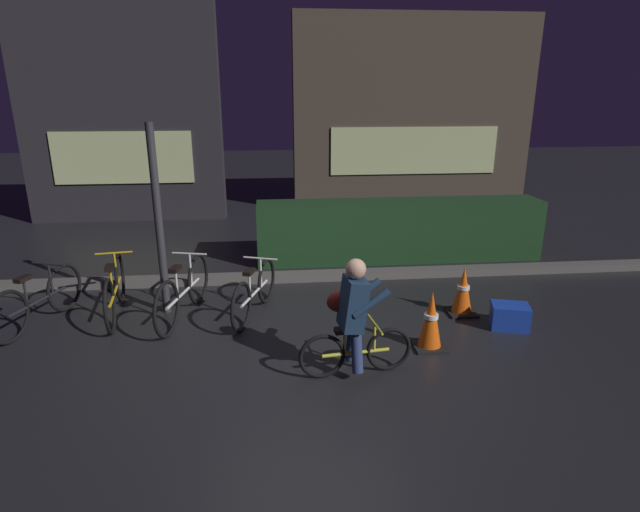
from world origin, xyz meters
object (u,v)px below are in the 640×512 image
traffic_cone_far (463,291)px  blue_crate (510,316)px  street_post (159,222)px  cyclist (353,317)px  parked_bike_center_left (183,292)px  parked_bike_leftmost (38,300)px  traffic_cone_near (431,321)px  parked_bike_center_right (255,292)px  parked_bike_left_mid (115,290)px

traffic_cone_far → blue_crate: traffic_cone_far is taller
street_post → cyclist: (2.18, -1.76, -0.58)m
parked_bike_center_left → cyclist: 2.47m
parked_bike_leftmost → cyclist: 3.96m
traffic_cone_near → traffic_cone_far: size_ratio=1.06×
traffic_cone_near → cyclist: size_ratio=0.54×
traffic_cone_far → parked_bike_center_right: bearing=175.7°
parked_bike_left_mid → cyclist: (2.80, -1.70, 0.28)m
street_post → parked_bike_center_right: 1.48m
parked_bike_leftmost → cyclist: size_ratio=1.21×
street_post → parked_bike_center_right: street_post is taller
parked_bike_center_right → cyclist: bearing=-127.2°
parked_bike_leftmost → parked_bike_center_left: parked_bike_center_left is taller
parked_bike_leftmost → parked_bike_left_mid: bearing=-57.7°
parked_bike_center_right → traffic_cone_near: size_ratio=2.15×
parked_bike_center_right → traffic_cone_near: bearing=-99.4°
parked_bike_leftmost → parked_bike_left_mid: parked_bike_left_mid is taller
parked_bike_center_right → blue_crate: bearing=-83.1°
parked_bike_leftmost → parked_bike_center_left: (1.74, 0.05, 0.02)m
traffic_cone_near → traffic_cone_far: bearing=51.3°
street_post → parked_bike_left_mid: bearing=-174.6°
street_post → traffic_cone_near: bearing=-22.5°
parked_bike_left_mid → cyclist: cyclist is taller
blue_crate → cyclist: bearing=-157.4°
parked_bike_leftmost → traffic_cone_near: 4.73m
traffic_cone_near → blue_crate: bearing=19.6°
traffic_cone_near → street_post: bearing=157.5°
street_post → parked_bike_center_right: (1.16, -0.23, -0.89)m
parked_bike_leftmost → blue_crate: bearing=-77.7°
cyclist → parked_bike_leftmost: bearing=150.8°
street_post → parked_bike_left_mid: (-0.61, -0.06, -0.86)m
parked_bike_center_left → traffic_cone_far: bearing=-79.9°
traffic_cone_near → blue_crate: 1.21m
traffic_cone_far → blue_crate: size_ratio=1.45×
street_post → parked_bike_leftmost: bearing=-169.7°
parked_bike_left_mid → parked_bike_center_left: 0.90m
parked_bike_left_mid → blue_crate: 4.95m
parked_bike_left_mid → parked_bike_center_left: parked_bike_center_left is taller
street_post → parked_bike_center_left: 0.93m
parked_bike_center_left → traffic_cone_near: bearing=-97.1°
parked_bike_center_left → blue_crate: 4.06m
parked_bike_center_left → blue_crate: bearing=-86.1°
parked_bike_left_mid → traffic_cone_near: (3.75, -1.24, -0.02)m
street_post → blue_crate: street_post is taller
street_post → traffic_cone_near: 3.51m
parked_bike_center_left → street_post: bearing=64.1°
traffic_cone_near → blue_crate: (1.12, 0.40, -0.18)m
parked_bike_center_left → blue_crate: (3.99, -0.68, -0.21)m
traffic_cone_near → blue_crate: size_ratio=1.54×
parked_bike_center_right → traffic_cone_far: 2.68m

